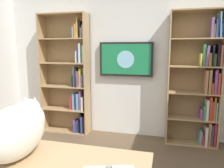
{
  "coord_description": "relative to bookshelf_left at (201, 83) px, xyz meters",
  "views": [
    {
      "loc": [
        -0.67,
        1.47,
        1.52
      ],
      "look_at": [
        -0.01,
        -1.12,
        1.08
      ],
      "focal_mm": 34.46,
      "sensor_mm": 36.0,
      "label": 1
    }
  ],
  "objects": [
    {
      "name": "bookshelf_right",
      "position": [
        2.19,
        -0.01,
        0.0
      ],
      "size": [
        0.87,
        0.28,
        2.12
      ],
      "color": "tan",
      "rests_on": "ground"
    },
    {
      "name": "wall_back",
      "position": [
        1.2,
        -0.17,
        0.35
      ],
      "size": [
        4.52,
        0.06,
        2.7
      ],
      "primitive_type": "cube",
      "color": "silver",
      "rests_on": "ground"
    },
    {
      "name": "paper_towel_roll",
      "position": [
        1.7,
        2.23,
        -0.1
      ],
      "size": [
        0.11,
        0.11,
        0.25
      ],
      "primitive_type": "cylinder",
      "color": "white",
      "rests_on": "desk"
    },
    {
      "name": "cat",
      "position": [
        1.52,
        2.3,
        -0.03
      ],
      "size": [
        0.31,
        0.67,
        0.4
      ],
      "color": "silver",
      "rests_on": "desk"
    },
    {
      "name": "bookshelf_left",
      "position": [
        0.0,
        0.0,
        0.0
      ],
      "size": [
        0.79,
        0.28,
        2.1
      ],
      "color": "tan",
      "rests_on": "ground"
    },
    {
      "name": "wall_mounted_tv",
      "position": [
        1.2,
        -0.09,
        0.34
      ],
      "size": [
        0.91,
        0.07,
        0.58
      ],
      "color": "black"
    }
  ]
}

